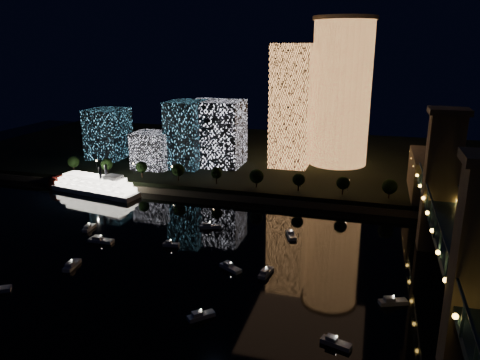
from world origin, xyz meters
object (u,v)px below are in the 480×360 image
object	(u,v)px
tower_cylindrical	(341,92)
riverboat	(92,185)
tower_rectangular	(291,106)
truss_bridge	(458,262)

from	to	relation	value
tower_cylindrical	riverboat	xyz separation A→B (m)	(-111.71, -74.16, -40.96)
tower_cylindrical	tower_rectangular	distance (m)	28.94
tower_rectangular	truss_bridge	distance (m)	148.22
tower_rectangular	truss_bridge	bearing A→B (deg)	-62.52
tower_rectangular	truss_bridge	world-z (taller)	tower_rectangular
tower_cylindrical	tower_rectangular	xyz separation A→B (m)	(-25.11, -12.56, -7.00)
tower_cylindrical	tower_rectangular	world-z (taller)	tower_cylindrical
riverboat	tower_cylindrical	bearing A→B (deg)	33.58
tower_cylindrical	tower_rectangular	bearing A→B (deg)	-153.43
truss_bridge	riverboat	size ratio (longest dim) A/B	5.15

